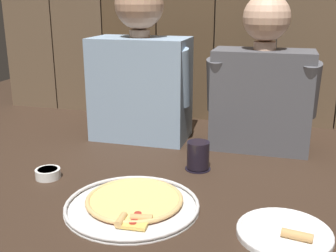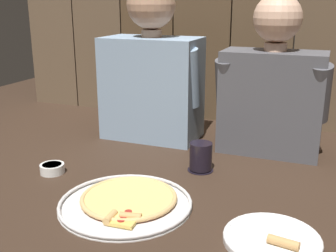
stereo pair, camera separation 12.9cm
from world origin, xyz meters
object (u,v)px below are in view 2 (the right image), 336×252
Objects in this scene: pizza_tray at (127,201)px; dipping_bowl at (52,168)px; drinking_glass at (201,157)px; diner_right at (273,82)px; diner_left at (152,67)px; dinner_plate at (272,239)px.

pizza_tray is 0.35m from dipping_bowl.
drinking_glass is at bearing 68.80° from pizza_tray.
pizza_tray is 0.71m from diner_right.
pizza_tray is at bearing -73.33° from diner_left.
dipping_bowl is (-0.74, 0.16, 0.01)m from dinner_plate.
diner_right is at bearing 36.85° from dipping_bowl.
drinking_glass is at bearing 128.95° from dinner_plate.
dipping_bowl is (-0.33, 0.11, 0.01)m from pizza_tray.
diner_left reaches higher than diner_right.
drinking_glass reaches higher than pizza_tray.
drinking_glass reaches higher than dipping_bowl.
diner_left is 1.09× the size of diner_right.
pizza_tray is 4.68× the size of dipping_bowl.
pizza_tray is at bearing 173.60° from dinner_plate.
dipping_bowl is 0.84m from diner_right.
drinking_glass is 0.17× the size of diner_right.
pizza_tray is 0.41m from dinner_plate.
diner_right reaches higher than drinking_glass.
diner_left reaches higher than dinner_plate.
diner_left is (-0.59, 0.64, 0.28)m from dinner_plate.
pizza_tray is at bearing -117.40° from diner_right.
diner_right is (-0.11, 0.64, 0.26)m from dinner_plate.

